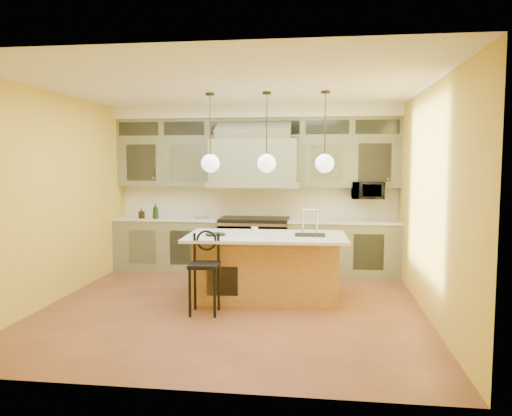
# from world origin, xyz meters

# --- Properties ---
(floor) EXTENTS (5.00, 5.00, 0.00)m
(floor) POSITION_xyz_m (0.00, 0.00, 0.00)
(floor) COLOR brown
(floor) RESTS_ON ground
(ceiling) EXTENTS (5.00, 5.00, 0.00)m
(ceiling) POSITION_xyz_m (0.00, 0.00, 2.90)
(ceiling) COLOR white
(ceiling) RESTS_ON wall_back
(wall_back) EXTENTS (5.00, 0.00, 5.00)m
(wall_back) POSITION_xyz_m (0.00, 2.50, 1.45)
(wall_back) COLOR gold
(wall_back) RESTS_ON ground
(wall_front) EXTENTS (5.00, 0.00, 5.00)m
(wall_front) POSITION_xyz_m (0.00, -2.50, 1.45)
(wall_front) COLOR gold
(wall_front) RESTS_ON ground
(wall_left) EXTENTS (0.00, 5.00, 5.00)m
(wall_left) POSITION_xyz_m (-2.50, 0.00, 1.45)
(wall_left) COLOR gold
(wall_left) RESTS_ON ground
(wall_right) EXTENTS (0.00, 5.00, 5.00)m
(wall_right) POSITION_xyz_m (2.50, 0.00, 1.45)
(wall_right) COLOR gold
(wall_right) RESTS_ON ground
(back_cabinetry) EXTENTS (5.00, 0.77, 2.90)m
(back_cabinetry) POSITION_xyz_m (0.00, 2.23, 1.43)
(back_cabinetry) COLOR gray
(back_cabinetry) RESTS_ON floor
(range) EXTENTS (1.20, 0.74, 0.96)m
(range) POSITION_xyz_m (0.00, 2.14, 0.49)
(range) COLOR silver
(range) RESTS_ON floor
(kitchen_island) EXTENTS (2.27, 1.29, 1.35)m
(kitchen_island) POSITION_xyz_m (0.41, 0.45, 0.47)
(kitchen_island) COLOR olive
(kitchen_island) RESTS_ON floor
(counter_stool) EXTENTS (0.38, 0.38, 1.06)m
(counter_stool) POSITION_xyz_m (-0.31, -0.33, 0.60)
(counter_stool) COLOR black
(counter_stool) RESTS_ON floor
(microwave) EXTENTS (0.54, 0.37, 0.30)m
(microwave) POSITION_xyz_m (1.95, 2.25, 1.45)
(microwave) COLOR black
(microwave) RESTS_ON back_cabinetry
(oil_bottle_a) EXTENTS (0.11, 0.11, 0.27)m
(oil_bottle_a) POSITION_xyz_m (-1.72, 1.92, 1.08)
(oil_bottle_a) COLOR black
(oil_bottle_a) RESTS_ON back_cabinetry
(oil_bottle_b) EXTENTS (0.09, 0.10, 0.18)m
(oil_bottle_b) POSITION_xyz_m (-2.00, 1.98, 1.03)
(oil_bottle_b) COLOR black
(oil_bottle_b) RESTS_ON back_cabinetry
(fruit_bowl) EXTENTS (0.30, 0.30, 0.07)m
(fruit_bowl) POSITION_xyz_m (-0.96, 2.15, 0.98)
(fruit_bowl) COLOR beige
(fruit_bowl) RESTS_ON back_cabinetry
(cup) EXTENTS (0.11, 0.11, 0.09)m
(cup) POSITION_xyz_m (0.22, 0.55, 0.96)
(cup) COLOR white
(cup) RESTS_ON kitchen_island
(pendant_left) EXTENTS (0.26, 0.26, 1.11)m
(pendant_left) POSITION_xyz_m (-0.40, 0.45, 1.95)
(pendant_left) COLOR #2D2319
(pendant_left) RESTS_ON ceiling
(pendant_center) EXTENTS (0.26, 0.26, 1.11)m
(pendant_center) POSITION_xyz_m (0.40, 0.45, 1.95)
(pendant_center) COLOR #2D2319
(pendant_center) RESTS_ON ceiling
(pendant_right) EXTENTS (0.26, 0.26, 1.11)m
(pendant_right) POSITION_xyz_m (1.20, 0.45, 1.95)
(pendant_right) COLOR #2D2319
(pendant_right) RESTS_ON ceiling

